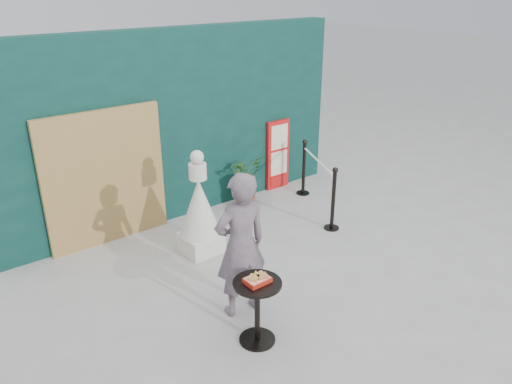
# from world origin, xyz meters

# --- Properties ---
(ground) EXTENTS (60.00, 60.00, 0.00)m
(ground) POSITION_xyz_m (0.00, 0.00, 0.00)
(ground) COLOR #ADAAA5
(ground) RESTS_ON ground
(back_wall) EXTENTS (6.00, 0.30, 3.00)m
(back_wall) POSITION_xyz_m (0.00, 3.15, 1.50)
(back_wall) COLOR #0A2E2C
(back_wall) RESTS_ON ground
(bamboo_fence) EXTENTS (1.80, 0.08, 2.00)m
(bamboo_fence) POSITION_xyz_m (-1.40, 2.94, 1.00)
(bamboo_fence) COLOR tan
(bamboo_fence) RESTS_ON ground
(woman) EXTENTS (0.69, 0.50, 1.76)m
(woman) POSITION_xyz_m (-0.91, 0.32, 0.88)
(woman) COLOR slate
(woman) RESTS_ON ground
(menu_board) EXTENTS (0.50, 0.07, 1.30)m
(menu_board) POSITION_xyz_m (1.90, 2.95, 0.65)
(menu_board) COLOR red
(menu_board) RESTS_ON ground
(statue) EXTENTS (0.60, 0.60, 1.54)m
(statue) POSITION_xyz_m (-0.53, 1.81, 0.63)
(statue) COLOR white
(statue) RESTS_ON ground
(cafe_table) EXTENTS (0.52, 0.52, 0.75)m
(cafe_table) POSITION_xyz_m (-1.10, -0.22, 0.50)
(cafe_table) COLOR black
(cafe_table) RESTS_ON ground
(food_basket) EXTENTS (0.26, 0.19, 0.11)m
(food_basket) POSITION_xyz_m (-1.10, -0.22, 0.79)
(food_basket) COLOR red
(food_basket) RESTS_ON cafe_table
(planter) EXTENTS (0.55, 0.48, 0.94)m
(planter) POSITION_xyz_m (0.88, 2.61, 0.54)
(planter) COLOR brown
(planter) RESTS_ON ground
(stanchion_barrier) EXTENTS (0.84, 1.54, 1.03)m
(stanchion_barrier) POSITION_xyz_m (1.77, 1.78, 0.49)
(stanchion_barrier) COLOR black
(stanchion_barrier) RESTS_ON ground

